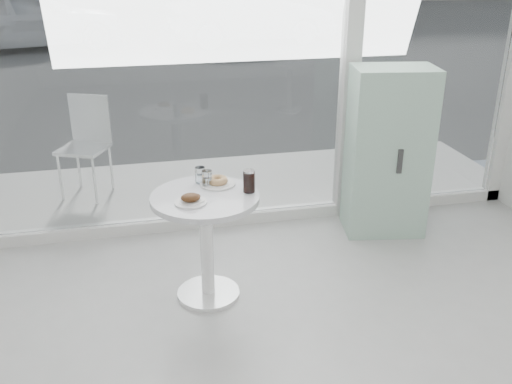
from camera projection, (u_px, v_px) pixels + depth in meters
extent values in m
cube|color=white|center=(246.00, 216.00, 5.11)|extent=(5.00, 0.12, 0.10)
cube|color=white|center=(351.00, 48.00, 4.72)|extent=(0.14, 0.14, 3.00)
cube|color=white|center=(147.00, 69.00, 4.42)|extent=(3.21, 0.02, 2.60)
cube|color=white|center=(435.00, 57.00, 4.91)|extent=(1.41, 0.02, 2.60)
cylinder|color=white|center=(209.00, 293.00, 4.03)|extent=(0.44, 0.44, 0.03)
cylinder|color=white|center=(207.00, 249.00, 3.89)|extent=(0.09, 0.09, 0.70)
cylinder|color=white|center=(205.00, 198.00, 3.74)|extent=(0.72, 0.72, 0.04)
cube|color=beige|center=(231.00, 186.00, 5.83)|extent=(5.60, 1.60, 0.05)
cube|color=#373737|center=(157.00, 32.00, 16.79)|extent=(40.00, 24.00, 0.00)
cube|color=#A0CCB4|center=(388.00, 152.00, 4.73)|extent=(0.71, 0.54, 1.41)
cube|color=#333333|center=(400.00, 161.00, 4.52)|extent=(0.04, 0.03, 0.20)
cylinder|color=white|center=(60.00, 177.00, 5.35)|extent=(0.02, 0.02, 0.46)
cylinder|color=white|center=(95.00, 180.00, 5.28)|extent=(0.02, 0.02, 0.46)
cylinder|color=white|center=(79.00, 165.00, 5.66)|extent=(0.02, 0.02, 0.46)
cylinder|color=white|center=(111.00, 167.00, 5.60)|extent=(0.02, 0.02, 0.46)
cube|color=white|center=(83.00, 149.00, 5.38)|extent=(0.54, 0.54, 0.03)
cube|color=white|center=(90.00, 118.00, 5.46)|extent=(0.38, 0.19, 0.46)
imported|color=white|center=(27.00, 17.00, 13.59)|extent=(4.71, 2.81, 1.50)
imported|color=#AFB2B7|center=(251.00, 16.00, 14.38)|extent=(4.30, 1.89, 1.37)
cylinder|color=silver|center=(191.00, 202.00, 3.62)|extent=(0.21, 0.21, 0.01)
cube|color=white|center=(194.00, 201.00, 3.61)|extent=(0.13, 0.13, 0.00)
ellipsoid|color=#341A0E|center=(191.00, 197.00, 3.61)|extent=(0.12, 0.10, 0.05)
ellipsoid|color=#341A0E|center=(196.00, 197.00, 3.63)|extent=(0.06, 0.06, 0.03)
cylinder|color=silver|center=(218.00, 184.00, 3.90)|extent=(0.24, 0.24, 0.01)
torus|color=#A87B4D|center=(218.00, 180.00, 3.89)|extent=(0.14, 0.14, 0.05)
cylinder|color=white|center=(200.00, 175.00, 3.92)|extent=(0.07, 0.07, 0.11)
cylinder|color=white|center=(200.00, 178.00, 3.93)|extent=(0.06, 0.06, 0.06)
cylinder|color=white|center=(207.00, 179.00, 3.86)|extent=(0.07, 0.07, 0.11)
cylinder|color=white|center=(207.00, 182.00, 3.86)|extent=(0.06, 0.06, 0.06)
cylinder|color=white|center=(249.00, 181.00, 3.76)|extent=(0.08, 0.08, 0.15)
cylinder|color=black|center=(249.00, 182.00, 3.76)|extent=(0.07, 0.07, 0.14)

